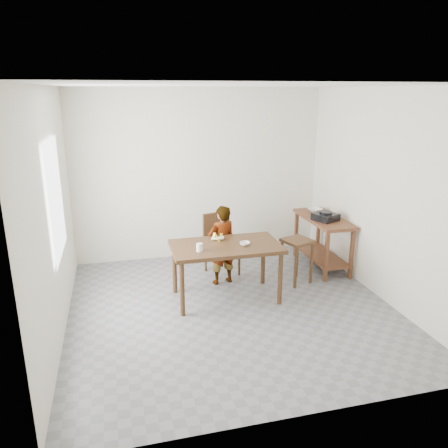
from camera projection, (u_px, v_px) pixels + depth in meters
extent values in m
cube|color=slate|center=(232.00, 310.00, 5.54)|extent=(4.00, 4.00, 0.04)
cube|color=white|center=(233.00, 83.00, 4.75)|extent=(4.00, 4.00, 0.04)
cube|color=silver|center=(199.00, 175.00, 7.02)|extent=(4.00, 0.04, 2.70)
cube|color=silver|center=(303.00, 270.00, 3.27)|extent=(4.00, 0.04, 2.70)
cube|color=silver|center=(51.00, 217.00, 4.67)|extent=(0.04, 4.00, 2.70)
cube|color=silver|center=(383.00, 196.00, 5.62)|extent=(0.04, 4.00, 2.70)
cube|color=white|center=(56.00, 199.00, 4.82)|extent=(0.02, 1.10, 1.30)
imported|color=white|center=(222.00, 245.00, 6.12)|extent=(0.47, 0.37, 1.14)
cylinder|color=white|center=(200.00, 247.00, 5.36)|extent=(0.08, 0.08, 0.10)
imported|color=silver|center=(245.00, 244.00, 5.58)|extent=(0.14, 0.14, 0.04)
imported|color=silver|center=(315.00, 210.00, 6.94)|extent=(0.29, 0.29, 0.05)
cube|color=black|center=(326.00, 217.00, 6.48)|extent=(0.41, 0.41, 0.10)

